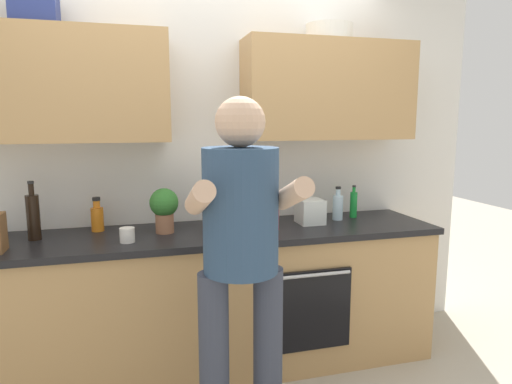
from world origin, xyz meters
TOP-DOWN VIEW (x-y plane):
  - ground_plane at (0.00, 0.00)m, footprint 12.00×12.00m
  - back_wall_unit at (-0.00, 0.27)m, footprint 4.00×0.38m
  - counter at (0.00, -0.00)m, footprint 2.84×0.67m
  - person_standing at (-0.01, -0.77)m, footprint 0.49×0.45m
  - bottle_oil at (0.03, -0.14)m, footprint 0.08×0.08m
  - bottle_soda at (1.02, 0.14)m, footprint 0.05×0.05m
  - bottle_juice at (-0.70, 0.19)m, footprint 0.08×0.08m
  - bottle_water at (0.88, 0.09)m, footprint 0.07×0.07m
  - bottle_soy at (-1.03, 0.07)m, footprint 0.07×0.07m
  - bottle_hotsauce at (0.36, -0.07)m, footprint 0.07×0.07m
  - bottle_vinegar at (-0.03, 0.08)m, footprint 0.07×0.07m
  - cup_ceramic at (0.22, -0.06)m, footprint 0.08×0.08m
  - cup_tea at (0.21, 0.18)m, footprint 0.08×0.08m
  - cup_coffee at (-0.52, -0.13)m, footprint 0.08×0.08m
  - potted_herb at (-0.30, 0.04)m, footprint 0.17×0.17m
  - grocery_bag_produce at (0.65, 0.04)m, footprint 0.16×0.18m

SIDE VIEW (x-z plane):
  - ground_plane at x=0.00m, z-range 0.00..0.00m
  - counter at x=0.00m, z-range 0.00..0.90m
  - cup_ceramic at x=0.22m, z-range 0.90..0.98m
  - cup_coffee at x=-0.52m, z-range 0.90..0.98m
  - cup_tea at x=0.21m, z-range 0.90..1.00m
  - grocery_bag_produce at x=0.65m, z-range 0.90..1.06m
  - bottle_juice at x=-0.70m, z-range 0.88..1.09m
  - bottle_water at x=0.88m, z-range 0.88..1.11m
  - bottle_soda at x=1.02m, z-range 0.88..1.11m
  - person_standing at x=-0.01m, z-range 0.16..1.84m
  - bottle_vinegar at x=-0.03m, z-range 0.88..1.15m
  - bottle_hotsauce at x=0.36m, z-range 0.87..1.17m
  - bottle_oil at x=0.03m, z-range 0.88..1.18m
  - bottle_soy at x=-1.03m, z-range 0.87..1.21m
  - potted_herb at x=-0.30m, z-range 0.92..1.20m
  - back_wall_unit at x=0.00m, z-range 0.25..2.75m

